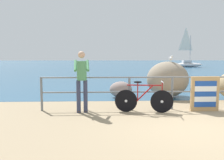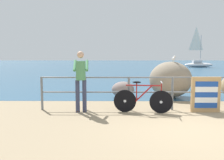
{
  "view_description": "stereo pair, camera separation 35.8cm",
  "coord_description": "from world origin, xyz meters",
  "px_view_note": "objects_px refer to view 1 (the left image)",
  "views": [
    {
      "loc": [
        -2.14,
        -4.95,
        1.63
      ],
      "look_at": [
        -1.84,
        2.28,
        0.88
      ],
      "focal_mm": 36.41,
      "sensor_mm": 36.0,
      "label": 1
    },
    {
      "loc": [
        -1.78,
        -4.96,
        1.63
      ],
      "look_at": [
        -1.84,
        2.28,
        0.88
      ],
      "focal_mm": 36.41,
      "sensor_mm": 36.0,
      "label": 2
    }
  ],
  "objects_px": {
    "seagull": "(171,58)",
    "sailboat": "(188,63)",
    "bicycle": "(144,99)",
    "folded_deckchair_stack": "(205,94)",
    "breakwater_boulder_left": "(121,89)",
    "breakwater_boulder_main": "(168,79)",
    "person_at_railing": "(82,79)"
  },
  "relations": [
    {
      "from": "person_at_railing",
      "to": "seagull",
      "type": "xyz_separation_m",
      "value": [
        3.3,
        2.35,
        0.58
      ]
    },
    {
      "from": "breakwater_boulder_left",
      "to": "person_at_railing",
      "type": "bearing_deg",
      "value": -118.86
    },
    {
      "from": "bicycle",
      "to": "person_at_railing",
      "type": "relative_size",
      "value": 0.95
    },
    {
      "from": "bicycle",
      "to": "breakwater_boulder_left",
      "type": "bearing_deg",
      "value": 108.48
    },
    {
      "from": "folded_deckchair_stack",
      "to": "person_at_railing",
      "type": "bearing_deg",
      "value": -179.61
    },
    {
      "from": "person_at_railing",
      "to": "sailboat",
      "type": "relative_size",
      "value": 0.29
    },
    {
      "from": "sailboat",
      "to": "seagull",
      "type": "bearing_deg",
      "value": -114.58
    },
    {
      "from": "person_at_railing",
      "to": "seagull",
      "type": "relative_size",
      "value": 5.23
    },
    {
      "from": "seagull",
      "to": "sailboat",
      "type": "xyz_separation_m",
      "value": [
        10.63,
        26.01,
        -0.86
      ]
    },
    {
      "from": "bicycle",
      "to": "breakwater_boulder_main",
      "type": "height_order",
      "value": "breakwater_boulder_main"
    },
    {
      "from": "breakwater_boulder_main",
      "to": "seagull",
      "type": "xyz_separation_m",
      "value": [
        0.07,
        -0.1,
        0.85
      ]
    },
    {
      "from": "breakwater_boulder_main",
      "to": "seagull",
      "type": "relative_size",
      "value": 4.9
    },
    {
      "from": "person_at_railing",
      "to": "breakwater_boulder_left",
      "type": "bearing_deg",
      "value": -34.79
    },
    {
      "from": "bicycle",
      "to": "sailboat",
      "type": "bearing_deg",
      "value": 74.39
    },
    {
      "from": "folded_deckchair_stack",
      "to": "sailboat",
      "type": "distance_m",
      "value": 30.14
    },
    {
      "from": "seagull",
      "to": "sailboat",
      "type": "relative_size",
      "value": 0.06
    },
    {
      "from": "breakwater_boulder_left",
      "to": "seagull",
      "type": "relative_size",
      "value": 2.64
    },
    {
      "from": "folded_deckchair_stack",
      "to": "seagull",
      "type": "xyz_separation_m",
      "value": [
        -0.36,
        2.32,
        1.05
      ]
    },
    {
      "from": "bicycle",
      "to": "breakwater_boulder_left",
      "type": "relative_size",
      "value": 1.88
    },
    {
      "from": "breakwater_boulder_left",
      "to": "seagull",
      "type": "height_order",
      "value": "seagull"
    },
    {
      "from": "seagull",
      "to": "sailboat",
      "type": "bearing_deg",
      "value": 151.86
    },
    {
      "from": "sailboat",
      "to": "folded_deckchair_stack",
      "type": "bearing_deg",
      "value": -112.28
    },
    {
      "from": "person_at_railing",
      "to": "seagull",
      "type": "height_order",
      "value": "person_at_railing"
    },
    {
      "from": "bicycle",
      "to": "sailboat",
      "type": "distance_m",
      "value": 30.9
    },
    {
      "from": "person_at_railing",
      "to": "folded_deckchair_stack",
      "type": "relative_size",
      "value": 1.71
    },
    {
      "from": "bicycle",
      "to": "breakwater_boulder_main",
      "type": "relative_size",
      "value": 1.01
    },
    {
      "from": "seagull",
      "to": "bicycle",
      "type": "bearing_deg",
      "value": -37.49
    },
    {
      "from": "folded_deckchair_stack",
      "to": "breakwater_boulder_left",
      "type": "bearing_deg",
      "value": 134.36
    },
    {
      "from": "folded_deckchair_stack",
      "to": "breakwater_boulder_main",
      "type": "height_order",
      "value": "breakwater_boulder_main"
    },
    {
      "from": "folded_deckchair_stack",
      "to": "seagull",
      "type": "height_order",
      "value": "seagull"
    },
    {
      "from": "person_at_railing",
      "to": "sailboat",
      "type": "xyz_separation_m",
      "value": [
        13.93,
        28.36,
        -0.28
      ]
    },
    {
      "from": "breakwater_boulder_left",
      "to": "sailboat",
      "type": "height_order",
      "value": "sailboat"
    }
  ]
}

